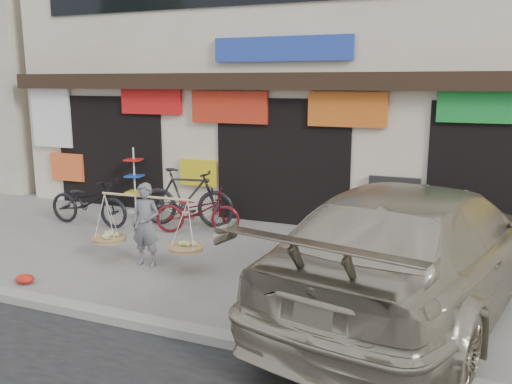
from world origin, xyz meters
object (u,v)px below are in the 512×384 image
at_px(street_vendor, 146,229).
at_px(bike_1, 187,198).
at_px(bike_2, 197,211).
at_px(bike_0, 89,202).
at_px(suv, 417,248).
at_px(display_rack, 135,186).

xyz_separation_m(street_vendor, bike_1, (-0.64, 2.47, -0.01)).
relative_size(street_vendor, bike_2, 1.18).
xyz_separation_m(bike_0, bike_1, (1.99, 0.74, 0.11)).
bearing_deg(bike_1, suv, -127.21).
xyz_separation_m(street_vendor, suv, (4.37, -0.13, 0.23)).
height_order(bike_1, bike_2, bike_1).
height_order(street_vendor, suv, suv).
distance_m(bike_0, bike_2, 2.48).
bearing_deg(display_rack, street_vendor, -52.19).
height_order(bike_1, display_rack, display_rack).
bearing_deg(street_vendor, bike_0, 144.67).
relative_size(street_vendor, bike_1, 0.98).
bearing_deg(suv, display_rack, -13.66).
distance_m(street_vendor, display_rack, 3.97).
distance_m(street_vendor, bike_1, 2.55).
height_order(street_vendor, bike_2, street_vendor).
height_order(street_vendor, bike_0, street_vendor).
relative_size(bike_0, display_rack, 1.27).
height_order(bike_0, suv, suv).
height_order(bike_0, bike_2, bike_0).
xyz_separation_m(bike_0, bike_2, (2.45, 0.36, -0.06)).
height_order(street_vendor, display_rack, display_rack).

